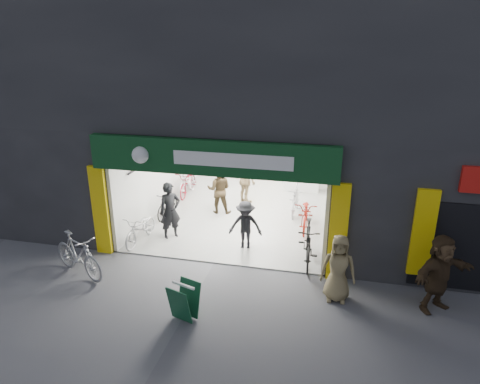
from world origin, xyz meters
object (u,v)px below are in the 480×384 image
(bike_left_front, at_px, (141,228))
(pedestrian_near, at_px, (338,268))
(parked_bike, at_px, (78,255))
(sandwich_board, at_px, (184,301))
(bike_right_front, at_px, (308,243))

(bike_left_front, relative_size, pedestrian_near, 1.05)
(pedestrian_near, bearing_deg, bike_left_front, 160.96)
(pedestrian_near, bearing_deg, parked_bike, -178.97)
(bike_left_front, xyz_separation_m, parked_bike, (-0.74, -2.12, 0.13))
(parked_bike, bearing_deg, bike_left_front, 5.23)
(pedestrian_near, bearing_deg, sandwich_board, -156.91)
(parked_bike, height_order, sandwich_board, parked_bike)
(bike_left_front, xyz_separation_m, sandwich_board, (2.56, -3.29, 0.01))
(pedestrian_near, bearing_deg, bike_right_front, 114.49)
(pedestrian_near, xyz_separation_m, sandwich_board, (-3.24, -1.52, -0.36))
(parked_bike, bearing_deg, sandwich_board, -84.90)
(bike_left_front, relative_size, sandwich_board, 2.05)
(bike_left_front, relative_size, bike_right_front, 0.89)
(parked_bike, distance_m, pedestrian_near, 6.56)
(bike_right_front, xyz_separation_m, sandwich_board, (-2.44, -3.12, -0.12))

